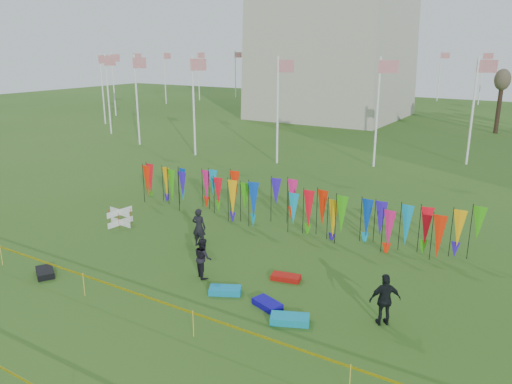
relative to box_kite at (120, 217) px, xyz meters
The scene contains 13 objects.
ground 8.02m from the box_kite, 34.96° to the right, with size 160.00×160.00×0.00m, color #264D15.
flagpole_ring 44.19m from the box_kite, 99.72° to the left, with size 57.40×56.16×8.00m.
banner_row 8.02m from the box_kite, 30.94° to the left, with size 18.64×0.64×2.20m.
caution_tape_near 8.70m from the box_kite, 43.21° to the right, with size 26.00×0.02×0.90m.
box_kite is the anchor object (origin of this frame).
person_left 5.04m from the box_kite, ahead, with size 0.64×0.47×1.76m, color black.
person_mid 7.52m from the box_kite, 18.94° to the right, with size 0.78×0.48×1.60m, color black.
person_right 14.37m from the box_kite, ahead, with size 1.03×0.59×1.76m, color black.
kite_bag_turquoise 9.18m from the box_kite, 19.90° to the right, with size 1.15×0.57×0.23m, color #0D8EC6.
kite_bag_blue 10.92m from the box_kite, 16.92° to the right, with size 1.06×0.56×0.22m, color #120AA3.
kite_bag_red 10.05m from the box_kite, ahead, with size 1.11×0.51×0.20m, color #B8130C.
kite_bag_black 5.90m from the box_kite, 72.85° to the right, with size 1.07×0.62×0.25m, color black.
kite_bag_teal 12.15m from the box_kite, 17.56° to the right, with size 1.27×0.61×0.24m, color #0D93B6.
Camera 1 is at (11.66, -11.93, 8.65)m, focal length 35.00 mm.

